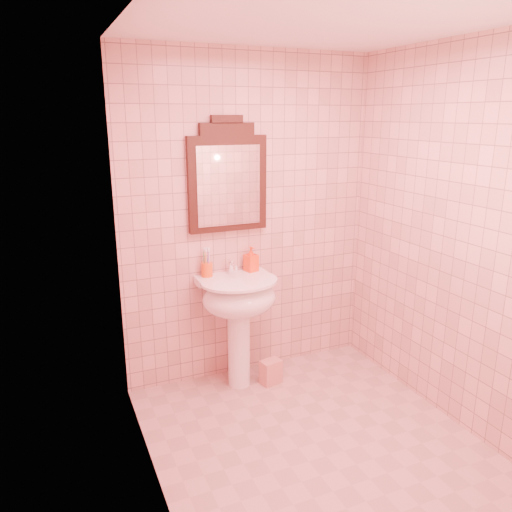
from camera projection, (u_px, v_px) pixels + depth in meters
name	position (u px, v px, depth m)	size (l,w,h in m)	color
floor	(315.00, 443.00, 3.20)	(2.20, 2.20, 0.00)	tan
back_wall	(249.00, 220.00, 3.83)	(2.00, 0.02, 2.50)	#E9ABA2
pedestal_sink	(239.00, 305.00, 3.72)	(0.58, 0.58, 0.86)	white
faucet	(232.00, 267.00, 3.77)	(0.04, 0.16, 0.11)	white
mirror	(228.00, 179.00, 3.65)	(0.60, 0.06, 0.84)	black
toothbrush_cup	(207.00, 269.00, 3.73)	(0.09, 0.09, 0.20)	#E85313
soap_dispenser	(251.00, 259.00, 3.85)	(0.09, 0.09, 0.20)	#ED4113
towel	(271.00, 372.00, 3.90)	(0.16, 0.11, 0.19)	tan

